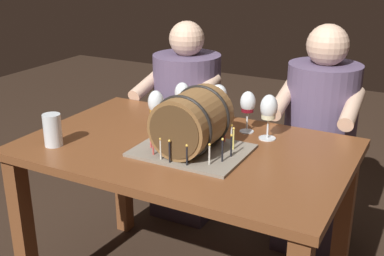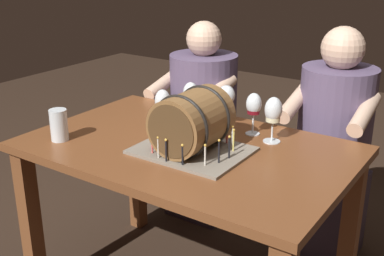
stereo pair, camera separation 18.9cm
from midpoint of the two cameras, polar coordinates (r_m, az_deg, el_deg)
The scene contains 10 objects.
dining_table at distance 2.05m, azimuth 2.14°, elevation -5.10°, with size 1.31×0.84×0.76m.
barrel_cake at distance 1.89m, azimuth 2.87°, elevation 0.43°, with size 0.43×0.33×0.25m.
wine_glass_amber at distance 2.15m, azimuth -0.91°, elevation 2.88°, with size 0.07×0.07×0.18m.
wine_glass_empty at distance 2.22m, azimuth 2.29°, elevation 4.00°, with size 0.07×0.07×0.19m.
wine_glass_rose at distance 2.19m, azimuth 6.47°, elevation 3.52°, with size 0.08×0.08×0.19m.
wine_glass_red at distance 2.10m, azimuth 9.76°, elevation 2.49°, with size 0.07×0.07×0.18m.
wine_glass_white at distance 2.03m, azimuth 12.08°, elevation 1.77°, with size 0.07×0.07×0.19m.
beer_pint at distance 2.07m, azimuth -12.70°, elevation 0.14°, with size 0.07×0.07×0.13m.
person_seated_left at distance 2.81m, azimuth 3.20°, elevation 0.14°, with size 0.41×0.48×1.15m.
person_seated_right at distance 2.54m, azimuth 17.96°, elevation -3.00°, with size 0.40×0.48×1.18m.
Camera 2 is at (1.06, -1.52, 1.52)m, focal length 45.94 mm.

